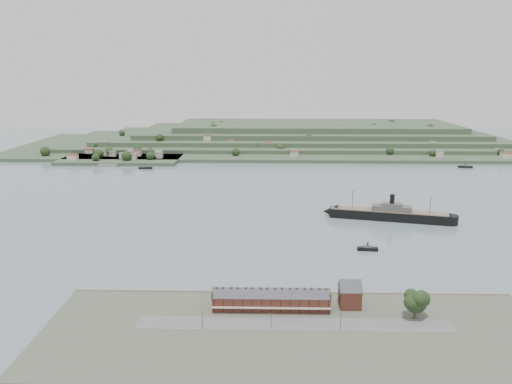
{
  "coord_description": "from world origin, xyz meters",
  "views": [
    {
      "loc": [
        -11.75,
        -383.85,
        111.14
      ],
      "look_at": [
        -21.98,
        30.0,
        11.15
      ],
      "focal_mm": 35.0,
      "sensor_mm": 36.0,
      "label": 1
    }
  ],
  "objects_px": {
    "terrace_row": "(271,300)",
    "steamship": "(385,214)",
    "tugboat": "(368,248)",
    "fig_tree": "(417,301)",
    "gabled_building": "(350,294)"
  },
  "relations": [
    {
      "from": "terrace_row",
      "to": "steamship",
      "type": "relative_size",
      "value": 0.56
    },
    {
      "from": "tugboat",
      "to": "terrace_row",
      "type": "bearing_deg",
      "value": -125.64
    },
    {
      "from": "steamship",
      "to": "fig_tree",
      "type": "xyz_separation_m",
      "value": [
        -23.22,
        -163.02,
        6.06
      ]
    },
    {
      "from": "tugboat",
      "to": "steamship",
      "type": "bearing_deg",
      "value": 68.84
    },
    {
      "from": "gabled_building",
      "to": "tugboat",
      "type": "distance_m",
      "value": 86.47
    },
    {
      "from": "terrace_row",
      "to": "tugboat",
      "type": "xyz_separation_m",
      "value": [
        62.12,
        86.64,
        -5.4
      ]
    },
    {
      "from": "fig_tree",
      "to": "steamship",
      "type": "bearing_deg",
      "value": 81.89
    },
    {
      "from": "terrace_row",
      "to": "fig_tree",
      "type": "bearing_deg",
      "value": -6.3
    },
    {
      "from": "gabled_building",
      "to": "tugboat",
      "type": "relative_size",
      "value": 1.06
    },
    {
      "from": "gabled_building",
      "to": "tugboat",
      "type": "bearing_deg",
      "value": 73.4
    },
    {
      "from": "gabled_building",
      "to": "steamship",
      "type": "relative_size",
      "value": 0.14
    },
    {
      "from": "terrace_row",
      "to": "gabled_building",
      "type": "relative_size",
      "value": 3.95
    },
    {
      "from": "terrace_row",
      "to": "steamship",
      "type": "bearing_deg",
      "value": 60.29
    },
    {
      "from": "tugboat",
      "to": "fig_tree",
      "type": "bearing_deg",
      "value": -87.84
    },
    {
      "from": "steamship",
      "to": "tugboat",
      "type": "distance_m",
      "value": 74.19
    }
  ]
}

